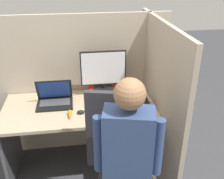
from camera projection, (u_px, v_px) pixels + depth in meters
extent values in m
cube|color=tan|center=(78.00, 86.00, 2.85)|extent=(1.96, 0.04, 1.55)
cube|color=tan|center=(158.00, 102.00, 2.54)|extent=(0.04, 1.37, 1.55)
cube|color=tan|center=(80.00, 108.00, 2.53)|extent=(1.46, 0.72, 0.03)
cube|color=#4C4C51|center=(12.00, 145.00, 2.61)|extent=(0.03, 0.61, 0.72)
cube|color=#4C4C51|center=(147.00, 133.00, 2.78)|extent=(0.03, 0.61, 0.72)
cube|color=red|center=(104.00, 91.00, 2.73)|extent=(0.30, 0.23, 0.07)
cylinder|color=black|center=(104.00, 88.00, 2.71)|extent=(0.21, 0.21, 0.01)
cylinder|color=black|center=(104.00, 85.00, 2.70)|extent=(0.04, 0.04, 0.05)
cube|color=black|center=(104.00, 68.00, 2.62)|extent=(0.46, 0.02, 0.35)
cube|color=silver|center=(104.00, 68.00, 2.61)|extent=(0.43, 0.00, 0.33)
cube|color=black|center=(56.00, 104.00, 2.54)|extent=(0.34, 0.24, 0.02)
cube|color=#424242|center=(55.00, 102.00, 2.55)|extent=(0.29, 0.13, 0.00)
cube|color=black|center=(55.00, 89.00, 2.55)|extent=(0.34, 0.10, 0.23)
cube|color=#1E3D93|center=(55.00, 90.00, 2.55)|extent=(0.30, 0.08, 0.20)
ellipsoid|color=black|center=(81.00, 112.00, 2.40)|extent=(0.07, 0.05, 0.03)
cube|color=black|center=(146.00, 102.00, 2.53)|extent=(0.04, 0.15, 0.06)
cone|color=orange|center=(70.00, 115.00, 2.34)|extent=(0.04, 0.12, 0.04)
cylinder|color=green|center=(70.00, 111.00, 2.40)|extent=(0.02, 0.02, 0.02)
cube|color=#2D2D33|center=(115.00, 131.00, 2.03)|extent=(0.44, 0.15, 0.68)
cube|color=#334775|center=(129.00, 146.00, 1.79)|extent=(0.38, 0.27, 0.56)
sphere|color=#9E704C|center=(131.00, 94.00, 1.61)|extent=(0.21, 0.21, 0.21)
cylinder|color=#334775|center=(99.00, 144.00, 1.81)|extent=(0.07, 0.07, 0.45)
cylinder|color=#334775|center=(159.00, 148.00, 1.78)|extent=(0.07, 0.07, 0.45)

